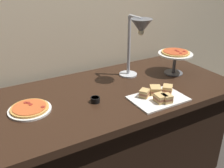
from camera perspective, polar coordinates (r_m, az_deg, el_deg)
name	(u,v)px	position (r m, az deg, el deg)	size (l,w,h in m)	color
back_wall	(71,15)	(2.06, -8.96, 14.70)	(4.40, 0.04, 2.40)	#C6B593
buffet_table	(104,138)	(1.95, -1.84, -11.81)	(1.90, 0.84, 0.76)	black
heat_lamp	(139,33)	(1.84, 5.91, 11.20)	(0.15, 0.29, 0.47)	#B7BABF
pizza_plate_front	(30,109)	(1.62, -17.67, -5.23)	(0.25, 0.25, 0.03)	white
pizza_plate_center	(175,56)	(2.08, 13.76, 6.11)	(0.27, 0.27, 0.19)	#595B60
sandwich_platter	(159,96)	(1.70, 10.22, -2.54)	(0.35, 0.24, 0.06)	white
sauce_cup_near	(95,100)	(1.64, -3.71, -3.44)	(0.06, 0.06, 0.03)	black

